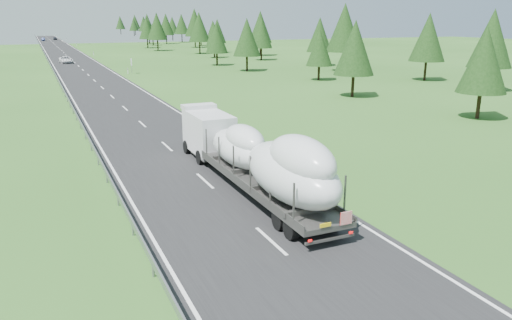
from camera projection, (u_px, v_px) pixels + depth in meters
name	position (u px, v px, depth m)	size (l,w,h in m)	color
road_surface	(78.00, 66.00, 101.43)	(10.00, 400.00, 0.02)	black
guardrail	(50.00, 64.00, 99.15)	(0.10, 400.00, 0.76)	slate
marker_posts	(84.00, 48.00, 152.18)	(0.13, 350.08, 1.00)	silver
highway_sign	(131.00, 63.00, 86.16)	(0.08, 0.90, 2.60)	slate
tree_line_right	(222.00, 28.00, 136.45)	(28.20, 341.52, 12.47)	black
boat_truck	(256.00, 155.00, 26.71)	(2.96, 18.32, 4.24)	silver
distant_van	(66.00, 60.00, 106.92)	(2.38, 5.17, 1.44)	silver
distant_car_dark	(55.00, 38.00, 224.76)	(1.53, 3.81, 1.30)	black
distant_car_blue	(43.00, 39.00, 214.40)	(1.43, 4.09, 1.35)	navy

